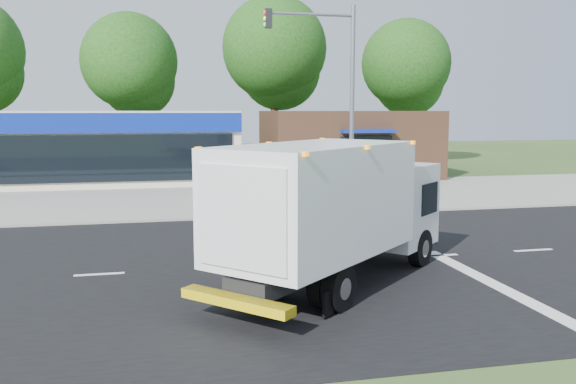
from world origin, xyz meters
name	(u,v)px	position (x,y,z in m)	size (l,w,h in m)	color
ground	(334,262)	(0.00, 0.00, 0.00)	(120.00, 120.00, 0.00)	#385123
road_asphalt	(334,262)	(0.00, 0.00, 0.00)	(60.00, 14.00, 0.02)	black
sidewalk	(274,211)	(0.00, 8.20, 0.06)	(60.00, 2.40, 0.12)	gray
parking_apron	(251,193)	(0.00, 14.00, 0.01)	(60.00, 9.00, 0.02)	gray
lane_markings	(401,271)	(1.35, -1.35, 0.02)	(55.20, 7.00, 0.01)	silver
ems_box_truck	(334,204)	(-0.65, -2.12, 1.91)	(7.02, 6.77, 3.31)	black
emergency_worker	(236,251)	(-2.85, -1.72, 0.84)	(0.69, 0.67, 1.70)	#C3B882
retail_strip_mall	(71,147)	(-9.00, 19.93, 2.01)	(18.00, 6.20, 4.00)	beige
brown_storefront	(349,144)	(7.00, 19.98, 2.00)	(10.00, 6.70, 4.00)	#382316
traffic_signal_pole	(336,87)	(2.35, 7.60, 4.92)	(3.51, 0.25, 8.00)	gray
background_trees	(206,62)	(-0.85, 28.16, 7.38)	(36.77, 7.39, 12.10)	#332114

